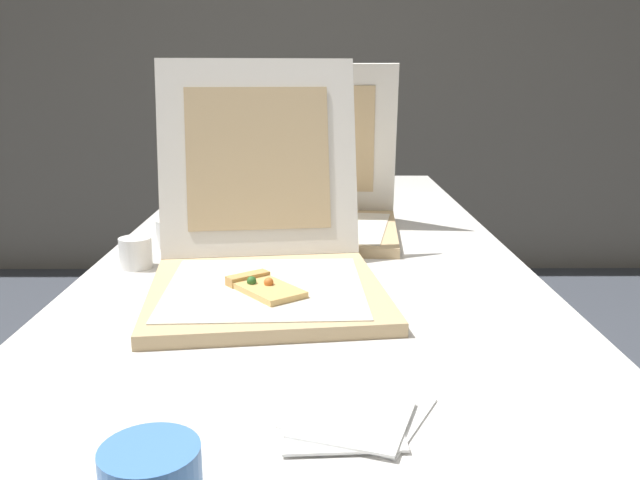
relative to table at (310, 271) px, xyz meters
The scene contains 7 objects.
wall_back 2.46m from the table, 90.00° to the left, with size 10.00×0.10×2.60m, color gray.
table is the anchor object (origin of this frame).
pizza_box_front 0.30m from the table, 105.94° to the right, with size 0.44×0.53×0.40m.
pizza_box_middle 0.19m from the table, 86.72° to the left, with size 0.42×0.42×0.39m.
cup_white_near_center 0.37m from the table, 157.76° to the right, with size 0.06×0.06×0.06m, color white.
cup_white_mid 0.31m from the table, behind, with size 0.06×0.06×0.06m, color white.
napkin_pile 0.73m from the table, 85.95° to the right, with size 0.18×0.19×0.01m.
Camera 1 is at (0.01, -0.79, 1.12)m, focal length 36.64 mm.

